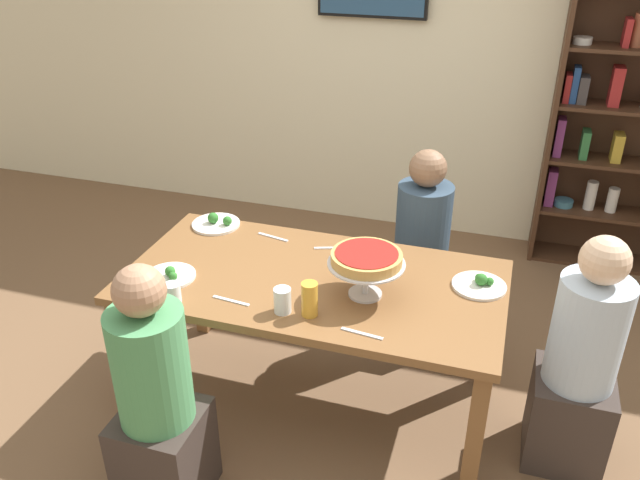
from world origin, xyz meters
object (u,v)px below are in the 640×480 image
(deep_dish_pizza_stand, at_px, (366,261))
(cutlery_knife_far, at_px, (381,254))
(dining_table, at_px, (314,294))
(cutlery_knife_near, at_px, (332,248))
(cutlery_fork_far, at_px, (231,301))
(salad_plate_far_diner, at_px, (170,275))
(salad_plate_spare, at_px, (480,284))
(diner_far_right, at_px, (420,261))
(diner_near_left, at_px, (157,408))
(water_glass_clear_near, at_px, (173,293))
(beer_glass_amber_tall, at_px, (310,299))
(cutlery_fork_near, at_px, (273,237))
(salad_plate_near_diner, at_px, (216,223))
(cutlery_spare_fork, at_px, (362,333))
(diner_head_east, at_px, (578,372))
(water_glass_clear_far, at_px, (282,300))

(deep_dish_pizza_stand, height_order, cutlery_knife_far, deep_dish_pizza_stand)
(dining_table, height_order, cutlery_knife_near, cutlery_knife_near)
(deep_dish_pizza_stand, relative_size, cutlery_fork_far, 1.90)
(salad_plate_far_diner, relative_size, salad_plate_spare, 0.97)
(diner_far_right, bearing_deg, diner_near_left, -28.51)
(salad_plate_spare, xyz_separation_m, water_glass_clear_near, (-1.27, -0.53, 0.03))
(salad_plate_far_diner, xyz_separation_m, water_glass_clear_near, (0.11, -0.17, 0.03))
(beer_glass_amber_tall, height_order, cutlery_fork_far, beer_glass_amber_tall)
(diner_near_left, height_order, salad_plate_far_diner, diner_near_left)
(cutlery_fork_near, relative_size, cutlery_fork_far, 1.00)
(diner_far_right, xyz_separation_m, salad_plate_near_diner, (-1.06, -0.38, 0.27))
(dining_table, distance_m, deep_dish_pizza_stand, 0.38)
(diner_near_left, bearing_deg, deep_dish_pizza_stand, -44.89)
(cutlery_knife_near, bearing_deg, dining_table, 69.99)
(deep_dish_pizza_stand, distance_m, cutlery_fork_near, 0.72)
(cutlery_fork_near, relative_size, cutlery_spare_fork, 1.00)
(diner_near_left, relative_size, cutlery_knife_far, 6.39)
(diner_far_right, height_order, salad_plate_far_diner, diner_far_right)
(deep_dish_pizza_stand, distance_m, salad_plate_far_diner, 0.92)
(beer_glass_amber_tall, xyz_separation_m, cutlery_fork_near, (-0.40, 0.60, -0.08))
(diner_head_east, bearing_deg, cutlery_spare_fork, 21.25)
(diner_head_east, xyz_separation_m, cutlery_spare_fork, (-0.88, -0.34, 0.25))
(salad_plate_spare, distance_m, water_glass_clear_near, 1.37)
(cutlery_fork_near, xyz_separation_m, cutlery_fork_far, (0.04, -0.61, 0.00))
(cutlery_knife_near, bearing_deg, salad_plate_spare, 149.00)
(cutlery_knife_far, bearing_deg, cutlery_spare_fork, 102.21)
(dining_table, distance_m, salad_plate_spare, 0.77)
(beer_glass_amber_tall, bearing_deg, diner_near_left, -136.76)
(water_glass_clear_near, bearing_deg, cutlery_fork_far, 18.57)
(diner_near_left, height_order, salad_plate_near_diner, diner_near_left)
(salad_plate_near_diner, xyz_separation_m, cutlery_knife_near, (0.67, -0.06, -0.01))
(diner_near_left, xyz_separation_m, diner_far_right, (0.81, 1.49, 0.00))
(cutlery_knife_far, bearing_deg, cutlery_fork_far, 54.65)
(diner_head_east, relative_size, cutlery_knife_near, 6.39)
(water_glass_clear_near, xyz_separation_m, water_glass_clear_far, (0.48, 0.07, 0.01))
(dining_table, bearing_deg, cutlery_fork_near, 135.53)
(cutlery_spare_fork, bearing_deg, cutlery_knife_near, 122.74)
(cutlery_knife_far, bearing_deg, salad_plate_far_diner, 36.13)
(deep_dish_pizza_stand, relative_size, salad_plate_far_diner, 1.43)
(dining_table, height_order, water_glass_clear_far, water_glass_clear_far)
(cutlery_fork_near, bearing_deg, diner_head_east, -179.90)
(water_glass_clear_near, relative_size, cutlery_fork_far, 0.50)
(diner_near_left, distance_m, salad_plate_far_diner, 0.65)
(dining_table, xyz_separation_m, salad_plate_near_diner, (-0.66, 0.36, 0.10))
(diner_head_east, relative_size, salad_plate_near_diner, 4.48)
(cutlery_spare_fork, bearing_deg, water_glass_clear_near, -172.05)
(salad_plate_far_diner, bearing_deg, beer_glass_amber_tall, -6.95)
(diner_head_east, xyz_separation_m, water_glass_clear_near, (-1.73, -0.36, 0.29))
(water_glass_clear_far, xyz_separation_m, cutlery_fork_far, (-0.24, 0.01, -0.05))
(cutlery_fork_far, bearing_deg, water_glass_clear_far, 4.69)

